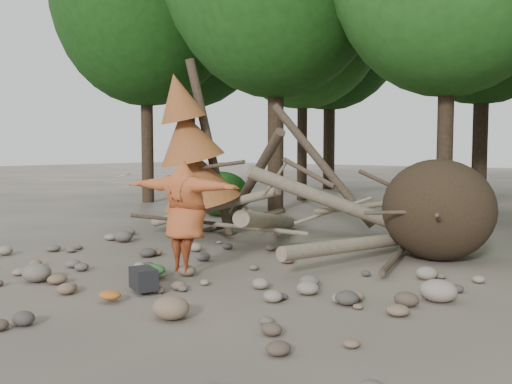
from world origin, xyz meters
The scene contains 13 objects.
ground centered at (0.00, 0.00, 0.00)m, with size 120.00×120.00×0.00m, color #514C44.
deadfall_pile centered at (2.02, 4.24, 0.95)m, with size 8.55×5.24×3.30m.
dead_conifer centered at (-3.12, 3.37, 2.11)m, with size 2.06×2.16×4.35m.
bush_left centered at (-5.50, 7.20, 0.72)m, with size 1.80×1.80×1.44m, color #194813.
bush_mid centered at (0.80, 7.80, 0.56)m, with size 1.40×1.40×1.12m, color #215B1A.
frisbee_thrower centered at (-0.34, 0.32, 1.03)m, with size 2.78×0.89×1.89m.
backpack centered at (-0.01, -0.91, 0.16)m, with size 0.48×0.32×0.32m, color black.
cloth_green centered at (-0.66, -0.15, 0.09)m, with size 0.49×0.40×0.18m, color #2C6E2C.
cloth_orange centered at (0.04, -1.58, 0.06)m, with size 0.35×0.28×0.13m, color #AD5B1D.
boulder_front_left centered at (-1.95, -1.50, 0.15)m, with size 0.50×0.45×0.30m, color slate.
boulder_front_right centered at (1.29, -1.59, 0.15)m, with size 0.50×0.45×0.30m, color #816951.
boulder_mid_right centered at (3.71, 1.31, 0.16)m, with size 0.54×0.48×0.32m, color gray.
boulder_mid_left centered at (-3.97, 1.95, 0.14)m, with size 0.46×0.42×0.28m, color #5A534B.
Camera 1 is at (6.51, -6.60, 2.19)m, focal length 40.00 mm.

